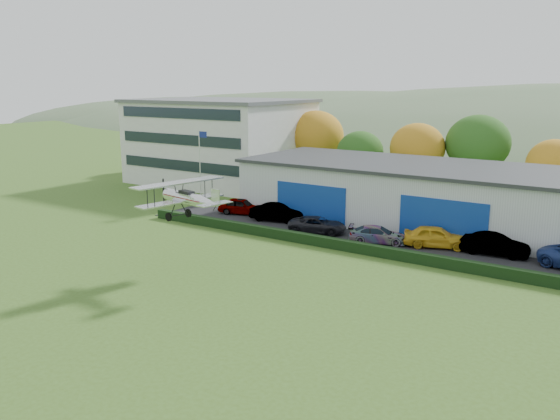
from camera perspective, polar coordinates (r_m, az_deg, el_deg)
The scene contains 15 objects.
ground at distance 31.03m, azimuth -6.87°, elevation -11.27°, with size 300.00×300.00×0.00m, color #3B571B.
apron at distance 46.90m, azimuth 12.97°, elevation -3.18°, with size 48.00×9.00×0.05m, color black.
hedge at distance 42.50m, azimuth 10.66°, elevation -4.19°, with size 46.00×0.60×0.80m, color black.
hangar at distance 52.18m, azimuth 17.91°, elevation 1.09°, with size 40.60×12.60×5.30m.
office_block at distance 73.57m, azimuth -5.91°, elevation 6.82°, with size 20.60×15.60×10.40m.
flagpole at distance 58.56m, azimuth -7.86°, elevation 4.89°, with size 1.05×0.10×8.00m.
tree_belt at distance 64.91m, azimuth 17.68°, elevation 5.89°, with size 75.70×13.22×10.12m.
distant_hills at distance 165.04m, azimuth 25.26°, elevation 2.46°, with size 430.00×196.00×56.00m.
car_0 at distance 55.41m, azimuth -3.81°, elevation 0.38°, with size 1.82×4.53×1.54m, color gray.
car_1 at distance 52.44m, azimuth -0.32°, elevation -0.26°, with size 1.69×4.86×1.60m, color gray.
car_2 at distance 48.56m, azimuth 3.73°, elevation -1.48°, with size 2.24×4.86×1.35m, color black.
car_3 at distance 46.11m, azimuth 9.68°, elevation -2.41°, with size 1.87×4.59×1.33m, color gray.
car_4 at distance 45.80m, azimuth 15.20°, elevation -2.56°, with size 1.97×4.90×1.67m, color gold.
car_5 at distance 45.09m, azimuth 20.51°, elevation -3.23°, with size 1.67×4.79×1.58m, color gray.
biplane at distance 37.40m, azimuth -9.16°, elevation 1.28°, with size 5.95×6.79×2.53m.
Camera 1 is at (18.65, -21.42, 12.49)m, focal length 36.94 mm.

